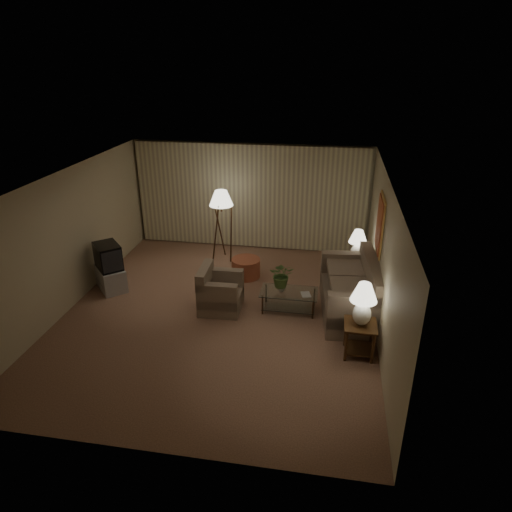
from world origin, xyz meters
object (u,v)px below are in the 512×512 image
(side_table_near, at_px, (360,334))
(vase, at_px, (282,288))
(tv_cabinet, at_px, (111,278))
(ottoman, at_px, (246,268))
(sofa, at_px, (349,293))
(coffee_table, at_px, (289,298))
(floor_lamp, at_px, (222,224))
(crt_tv, at_px, (108,256))
(side_table_far, at_px, (355,268))
(armchair, at_px, (221,293))
(table_lamp_far, at_px, (358,242))
(table_lamp_near, at_px, (363,301))

(side_table_near, xyz_separation_m, vase, (-1.47, 1.25, 0.07))
(tv_cabinet, bearing_deg, ottoman, 69.00)
(sofa, distance_m, coffee_table, 1.18)
(ottoman, relative_size, vase, 4.64)
(side_table_near, xyz_separation_m, floor_lamp, (-3.18, 3.43, 0.51))
(sofa, xyz_separation_m, crt_tv, (-5.05, 0.16, 0.33))
(side_table_far, xyz_separation_m, ottoman, (-2.44, -0.02, -0.18))
(sofa, xyz_separation_m, coffee_table, (-1.17, -0.10, -0.17))
(tv_cabinet, distance_m, crt_tv, 0.52)
(side_table_near, bearing_deg, crt_tv, 163.82)
(armchair, relative_size, side_table_near, 1.49)
(table_lamp_far, bearing_deg, vase, -137.35)
(table_lamp_far, bearing_deg, side_table_near, -90.00)
(side_table_far, bearing_deg, sofa, -96.84)
(armchair, distance_m, floor_lamp, 2.46)
(vase, bearing_deg, ottoman, 126.11)
(side_table_far, distance_m, floor_lamp, 3.33)
(table_lamp_far, bearing_deg, ottoman, -179.52)
(side_table_near, xyz_separation_m, table_lamp_near, (-0.00, 0.00, 0.64))
(table_lamp_near, height_order, table_lamp_far, table_lamp_near)
(armchair, relative_size, table_lamp_far, 1.31)
(table_lamp_far, xyz_separation_m, crt_tv, (-5.20, -1.09, -0.23))
(floor_lamp, distance_m, vase, 2.80)
(coffee_table, bearing_deg, ottoman, 130.11)
(ottoman, height_order, vase, vase)
(coffee_table, xyz_separation_m, ottoman, (-1.12, 1.33, -0.06))
(coffee_table, bearing_deg, table_lamp_far, 45.74)
(armchair, relative_size, side_table_far, 1.49)
(floor_lamp, distance_m, ottoman, 1.33)
(sofa, distance_m, table_lamp_far, 1.38)
(armchair, bearing_deg, tv_cabinet, 78.78)
(sofa, height_order, side_table_near, sofa)
(table_lamp_far, height_order, tv_cabinet, table_lamp_far)
(side_table_far, bearing_deg, tv_cabinet, -168.15)
(ottoman, bearing_deg, coffee_table, -49.89)
(side_table_far, relative_size, ottoman, 0.92)
(sofa, bearing_deg, tv_cabinet, -97.19)
(side_table_far, distance_m, vase, 1.99)
(side_table_far, bearing_deg, floor_lamp, 165.44)
(sofa, distance_m, vase, 1.32)
(floor_lamp, xyz_separation_m, ottoman, (0.74, -0.85, -0.70))
(sofa, height_order, tv_cabinet, sofa)
(armchair, distance_m, side_table_near, 2.87)
(table_lamp_near, distance_m, crt_tv, 5.42)
(coffee_table, bearing_deg, vase, 180.00)
(coffee_table, bearing_deg, sofa, 4.90)
(tv_cabinet, xyz_separation_m, floor_lamp, (2.02, 1.92, 0.67))
(armchair, height_order, table_lamp_near, table_lamp_near)
(table_lamp_near, height_order, coffee_table, table_lamp_near)
(armchair, bearing_deg, side_table_near, -114.14)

